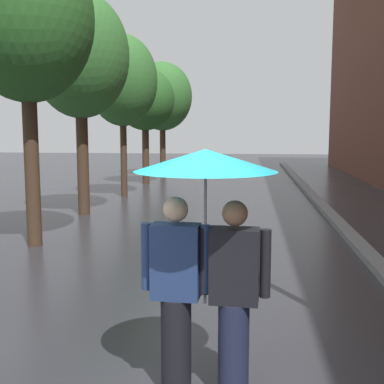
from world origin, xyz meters
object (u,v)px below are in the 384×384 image
street_tree_1 (26,19)px  couple_under_umbrella (205,231)px  street_tree_4 (145,100)px  street_tree_3 (122,81)px  street_tree_5 (162,97)px  street_tree_2 (80,57)px

street_tree_1 → couple_under_umbrella: 6.83m
street_tree_1 → street_tree_4: size_ratio=1.26×
street_tree_3 → street_tree_5: 7.17m
street_tree_4 → couple_under_umbrella: size_ratio=2.21×
street_tree_1 → couple_under_umbrella: bearing=-53.2°
street_tree_3 → street_tree_4: (-0.07, 3.82, -0.39)m
street_tree_4 → street_tree_5: size_ratio=0.87×
street_tree_1 → street_tree_4: bearing=90.2°
street_tree_2 → street_tree_1: bearing=-86.9°
street_tree_5 → couple_under_umbrella: street_tree_5 is taller
street_tree_4 → street_tree_5: bearing=87.9°
street_tree_3 → couple_under_umbrella: (3.71, -11.90, -2.33)m
street_tree_4 → couple_under_umbrella: (3.77, -15.72, -1.94)m
couple_under_umbrella → street_tree_5: bearing=100.8°
street_tree_1 → couple_under_umbrella: size_ratio=2.78×
street_tree_1 → street_tree_3: 6.92m
street_tree_4 → couple_under_umbrella: 16.28m
street_tree_1 → street_tree_3: (0.02, 6.91, -0.48)m
street_tree_3 → street_tree_2: bearing=-93.5°
street_tree_2 → street_tree_3: street_tree_2 is taller
street_tree_2 → couple_under_umbrella: street_tree_2 is taller
street_tree_1 → street_tree_4: (-0.04, 10.73, -0.87)m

